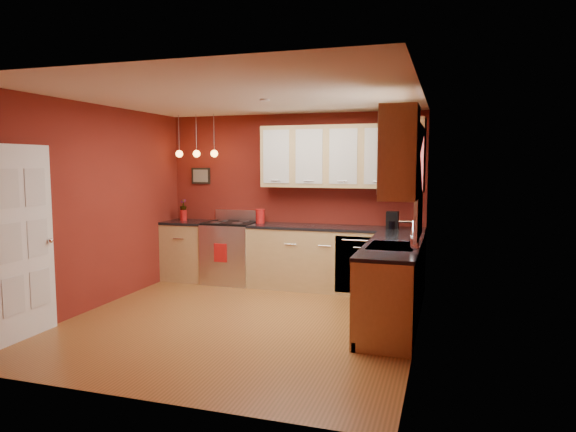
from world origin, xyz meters
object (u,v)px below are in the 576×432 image
(gas_range, at_px, (231,252))
(sink, at_px, (392,248))
(red_canister, at_px, (260,216))
(soap_pump, at_px, (414,239))
(coffee_maker, at_px, (392,221))

(gas_range, distance_m, sink, 3.05)
(red_canister, relative_size, soap_pump, 1.04)
(red_canister, bearing_deg, gas_range, -172.36)
(gas_range, bearing_deg, soap_pump, -29.67)
(sink, height_order, coffee_maker, sink)
(coffee_maker, bearing_deg, sink, -83.53)
(red_canister, distance_m, soap_pump, 2.94)
(sink, relative_size, red_canister, 3.26)
(soap_pump, bearing_deg, gas_range, 150.33)
(gas_range, height_order, sink, sink)
(sink, bearing_deg, coffee_maker, 95.86)
(coffee_maker, bearing_deg, soap_pump, -75.60)
(sink, xyz_separation_m, soap_pump, (0.25, -0.13, 0.13))
(gas_range, xyz_separation_m, red_canister, (0.47, 0.06, 0.57))
(red_canister, height_order, soap_pump, red_canister)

